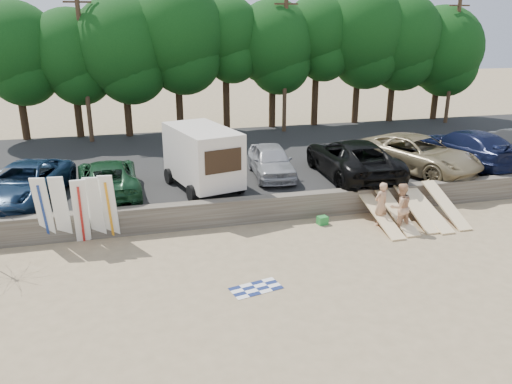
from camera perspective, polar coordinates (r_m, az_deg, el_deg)
ground at (r=18.18m, az=12.29°, el=-5.79°), size 120.00×120.00×0.00m
seawall at (r=20.51m, az=8.72°, el=-1.19°), size 44.00×0.50×1.00m
parking_lot at (r=27.28m, az=2.63°, el=3.73°), size 44.00×14.50×0.70m
treeline at (r=33.30m, az=0.56°, el=16.93°), size 33.51×6.55×9.23m
utility_poles at (r=32.25m, az=3.37°, el=15.21°), size 25.80×0.26×9.00m
box_trailer at (r=21.09m, az=-6.14°, el=4.23°), size 3.12×4.48×2.61m
car_0 at (r=21.69m, az=-24.92°, el=0.97°), size 3.74×5.80×1.49m
car_1 at (r=21.38m, az=-16.58°, el=1.65°), size 2.69×5.28×1.43m
car_2 at (r=22.88m, az=1.72°, el=3.59°), size 2.07×4.41×1.46m
car_3 at (r=23.23m, az=10.89°, el=3.84°), size 3.15×6.37×1.74m
car_4 at (r=24.83m, az=17.96°, el=4.16°), size 5.00×6.68×1.69m
car_5 at (r=26.94m, az=22.80°, el=4.75°), size 3.19×6.23×1.73m
surfboard_upright_0 at (r=18.64m, az=-23.08°, el=-2.04°), size 0.58×0.64×2.56m
surfboard_upright_1 at (r=18.53m, az=-21.39°, el=-1.94°), size 0.55×0.61×2.56m
surfboard_upright_2 at (r=18.25m, az=-19.39°, el=-2.11°), size 0.58×0.86×2.51m
surfboard_upright_3 at (r=18.32m, az=-17.91°, el=-1.84°), size 0.60×0.83×2.52m
surfboard_upright_4 at (r=18.31m, az=-16.43°, el=-1.68°), size 0.59×0.75×2.54m
surfboard_low_0 at (r=19.70m, az=14.10°, el=-2.61°), size 0.56×2.91×0.86m
surfboard_low_1 at (r=20.08m, az=15.68°, el=-2.06°), size 0.56×2.86×1.04m
surfboard_low_2 at (r=20.54m, az=17.75°, el=-1.65°), size 0.56×2.83×1.14m
surfboard_low_3 at (r=20.75m, az=19.08°, el=-1.90°), size 0.56×2.89×0.93m
surfboard_low_4 at (r=21.22m, az=20.87°, el=-1.34°), size 0.56×2.82×1.15m
beachgoer_a at (r=19.64m, az=14.09°, el=-1.33°), size 0.73×0.59×1.72m
beachgoer_b at (r=19.33m, az=16.16°, el=-1.66°), size 0.96×0.78×1.84m
cooler at (r=19.53m, az=7.61°, el=-3.24°), size 0.43×0.37×0.32m
gear_bag at (r=21.12m, az=15.61°, el=-2.22°), size 0.32×0.28×0.22m
beach_towel at (r=14.97m, az=-0.01°, el=-10.94°), size 1.79×1.79×0.00m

